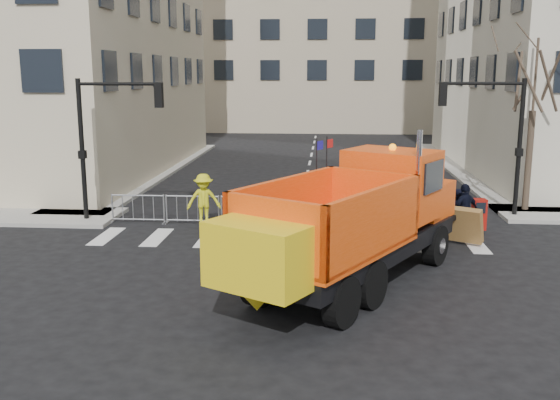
# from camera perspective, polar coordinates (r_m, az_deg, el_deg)

# --- Properties ---
(ground) EXTENTS (120.00, 120.00, 0.00)m
(ground) POSITION_cam_1_polar(r_m,az_deg,el_deg) (16.07, -0.03, -8.86)
(ground) COLOR black
(ground) RESTS_ON ground
(sidewalk_back) EXTENTS (64.00, 5.00, 0.15)m
(sidewalk_back) POSITION_cam_1_polar(r_m,az_deg,el_deg) (24.18, 1.56, -1.65)
(sidewalk_back) COLOR gray
(sidewalk_back) RESTS_ON ground
(building_far) EXTENTS (30.00, 18.00, 24.00)m
(building_far) POSITION_cam_1_polar(r_m,az_deg,el_deg) (67.32, 3.63, 17.04)
(building_far) COLOR tan
(building_far) RESTS_ON ground
(traffic_light_left) EXTENTS (0.18, 0.18, 5.40)m
(traffic_light_left) POSITION_cam_1_polar(r_m,az_deg,el_deg) (24.48, -17.63, 4.22)
(traffic_light_left) COLOR black
(traffic_light_left) RESTS_ON ground
(traffic_light_right) EXTENTS (0.18, 0.18, 5.40)m
(traffic_light_right) POSITION_cam_1_polar(r_m,az_deg,el_deg) (25.74, 21.03, 4.33)
(traffic_light_right) COLOR black
(traffic_light_right) RESTS_ON ground
(crowd_barriers) EXTENTS (12.60, 0.60, 1.10)m
(crowd_barriers) POSITION_cam_1_polar(r_m,az_deg,el_deg) (23.25, -0.39, -0.98)
(crowd_barriers) COLOR #9EA0A5
(crowd_barriers) RESTS_ON ground
(street_tree) EXTENTS (3.00, 3.00, 7.50)m
(street_tree) POSITION_cam_1_polar(r_m,az_deg,el_deg) (26.80, 22.04, 6.77)
(street_tree) COLOR #382B21
(street_tree) RESTS_ON ground
(plow_truck) EXTENTS (7.81, 10.60, 4.13)m
(plow_truck) POSITION_cam_1_polar(r_m,az_deg,el_deg) (16.50, 6.68, -1.74)
(plow_truck) COLOR black
(plow_truck) RESTS_ON ground
(cop_a) EXTENTS (0.84, 0.81, 1.94)m
(cop_a) POSITION_cam_1_polar(r_m,az_deg,el_deg) (22.77, 13.35, -0.49)
(cop_a) COLOR black
(cop_a) RESTS_ON ground
(cop_b) EXTENTS (0.83, 0.68, 1.61)m
(cop_b) POSITION_cam_1_polar(r_m,az_deg,el_deg) (22.85, 15.80, -1.00)
(cop_b) COLOR black
(cop_b) RESTS_ON ground
(cop_c) EXTENTS (1.20, 1.00, 1.92)m
(cop_c) POSITION_cam_1_polar(r_m,az_deg,el_deg) (22.17, 16.53, -1.01)
(cop_c) COLOR black
(cop_c) RESTS_ON ground
(worker) EXTENTS (1.37, 1.01, 1.89)m
(worker) POSITION_cam_1_polar(r_m,az_deg,el_deg) (22.72, -6.99, 0.04)
(worker) COLOR #CDCC18
(worker) RESTS_ON sidewalk_back
(newspaper_box) EXTENTS (0.49, 0.44, 1.10)m
(newspaper_box) POSITION_cam_1_polar(r_m,az_deg,el_deg) (23.08, 17.73, -1.25)
(newspaper_box) COLOR maroon
(newspaper_box) RESTS_ON sidewalk_back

